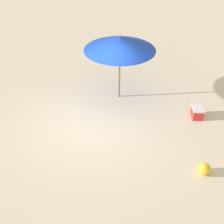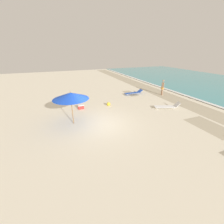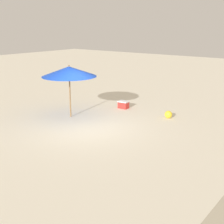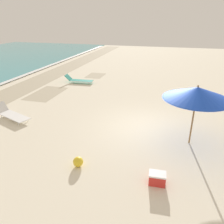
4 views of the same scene
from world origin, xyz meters
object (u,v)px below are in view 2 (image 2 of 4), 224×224
(beachgoer_wading_adult, at_px, (163,87))
(beach_ball, at_px, (109,104))
(beach_umbrella, at_px, (71,96))
(sun_lounger_under_umbrella, at_px, (134,93))
(sun_lounger_near_water_left, at_px, (167,106))
(cooler_box, at_px, (81,107))

(beachgoer_wading_adult, distance_m, beach_ball, 7.14)
(beach_umbrella, bearing_deg, sun_lounger_under_umbrella, 123.12)
(sun_lounger_near_water_left, bearing_deg, sun_lounger_under_umbrella, -153.53)
(beachgoer_wading_adult, xyz_separation_m, cooler_box, (0.92, -9.60, -0.81))
(sun_lounger_under_umbrella, distance_m, sun_lounger_near_water_left, 5.17)
(beach_umbrella, relative_size, cooler_box, 4.68)
(beach_ball, bearing_deg, sun_lounger_near_water_left, 60.62)
(sun_lounger_near_water_left, relative_size, beach_ball, 6.68)
(sun_lounger_under_umbrella, xyz_separation_m, sun_lounger_near_water_left, (5.13, 0.57, 0.01))
(beachgoer_wading_adult, height_order, cooler_box, beachgoer_wading_adult)
(cooler_box, bearing_deg, beachgoer_wading_adult, 2.36)
(sun_lounger_under_umbrella, height_order, beachgoer_wading_adult, beachgoer_wading_adult)
(beach_umbrella, bearing_deg, sun_lounger_near_water_left, 89.29)
(sun_lounger_near_water_left, distance_m, beach_ball, 5.35)
(sun_lounger_near_water_left, xyz_separation_m, beach_ball, (-2.62, -4.66, -0.05))
(beach_ball, relative_size, cooler_box, 0.66)
(sun_lounger_near_water_left, bearing_deg, beachgoer_wading_adult, 167.56)
(sun_lounger_near_water_left, height_order, beach_ball, sun_lounger_near_water_left)
(sun_lounger_near_water_left, height_order, cooler_box, sun_lounger_near_water_left)
(beach_ball, bearing_deg, cooler_box, -93.32)
(beach_umbrella, height_order, sun_lounger_near_water_left, beach_umbrella)
(beach_umbrella, xyz_separation_m, sun_lounger_under_umbrella, (-5.03, 7.71, -1.85))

